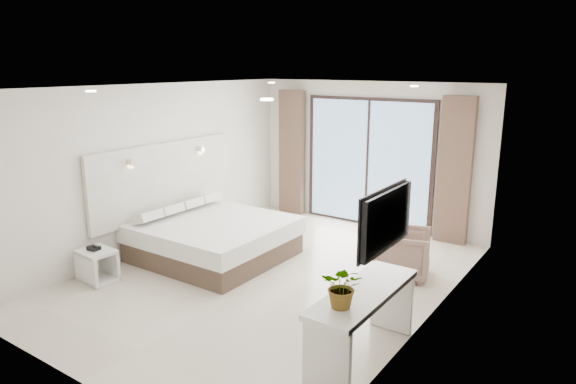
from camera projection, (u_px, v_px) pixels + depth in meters
The scene contains 8 objects.
ground at pixel (271, 277), 7.43m from camera, with size 6.20×6.20×0.00m, color beige.
room_shell at pixel (289, 160), 7.75m from camera, with size 4.62×6.22×2.72m.
bed at pixel (213, 238), 8.12m from camera, with size 2.16×2.05×0.74m.
nightstand at pixel (97, 265), 7.24m from camera, with size 0.53×0.45×0.45m.
phone at pixel (94, 248), 7.19m from camera, with size 0.16×0.13×0.05m, color black.
console_desk at pixel (363, 309), 5.23m from camera, with size 0.51×1.63×0.77m.
plant at pixel (343, 291), 4.78m from camera, with size 0.38×0.43×0.33m, color #33662D.
armchair at pixel (403, 251), 7.39m from camera, with size 0.74×0.69×0.76m, color #876758.
Camera 1 is at (4.12, -5.56, 2.99)m, focal length 32.00 mm.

